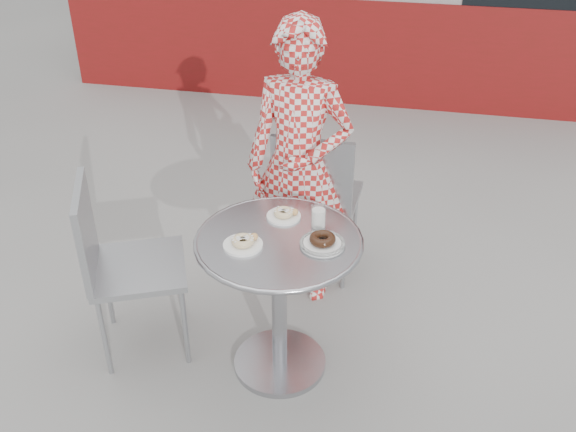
% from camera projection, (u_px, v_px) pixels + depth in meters
% --- Properties ---
extents(ground, '(60.00, 60.00, 0.00)m').
position_uv_depth(ground, '(289.00, 361.00, 3.33)').
color(ground, gray).
rests_on(ground, ground).
extents(bistro_table, '(0.77, 0.77, 0.78)m').
position_uv_depth(bistro_table, '(279.00, 273.00, 3.00)').
color(bistro_table, '#B5B6BA').
rests_on(bistro_table, ground).
extents(chair_far, '(0.48, 0.48, 0.96)m').
position_uv_depth(chair_far, '(318.00, 226.00, 3.89)').
color(chair_far, '#A1A4A9').
rests_on(chair_far, ground).
extents(chair_left, '(0.61, 0.60, 0.96)m').
position_uv_depth(chair_left, '(140.00, 298.00, 3.30)').
color(chair_left, '#A1A4A9').
rests_on(chair_left, ground).
extents(seated_person, '(0.62, 0.45, 1.60)m').
position_uv_depth(seated_person, '(299.00, 167.00, 3.45)').
color(seated_person, '#B21D1B').
rests_on(seated_person, ground).
extents(plate_far, '(0.16, 0.16, 0.04)m').
position_uv_depth(plate_far, '(284.00, 214.00, 3.05)').
color(plate_far, white).
rests_on(plate_far, bistro_table).
extents(plate_near, '(0.18, 0.18, 0.05)m').
position_uv_depth(plate_near, '(243.00, 242.00, 2.84)').
color(plate_near, white).
rests_on(plate_near, bistro_table).
extents(plate_checker, '(0.20, 0.20, 0.05)m').
position_uv_depth(plate_checker, '(322.00, 242.00, 2.85)').
color(plate_checker, white).
rests_on(plate_checker, bistro_table).
extents(milk_cup, '(0.07, 0.07, 0.11)m').
position_uv_depth(milk_cup, '(318.00, 217.00, 2.96)').
color(milk_cup, white).
rests_on(milk_cup, bistro_table).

